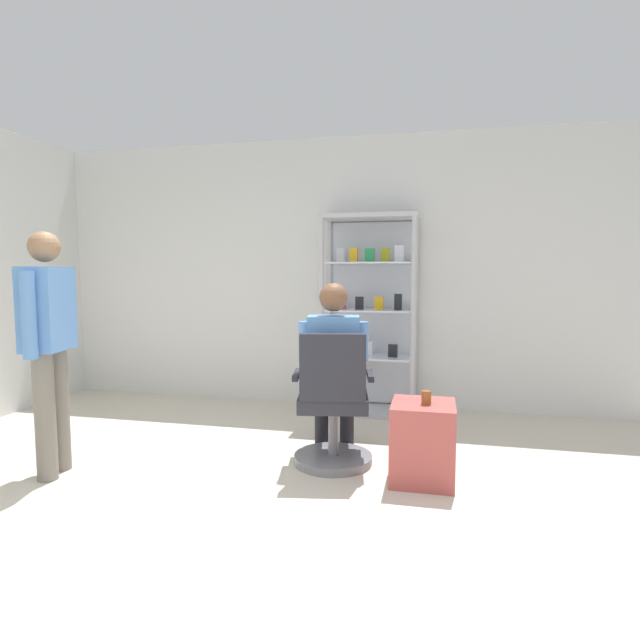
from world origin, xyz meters
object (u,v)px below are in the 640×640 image
Objects in this scene: tea_glass at (426,398)px; seated_shopkeeper at (334,362)px; office_chair at (333,411)px; storage_crate at (423,442)px; display_cabinet_main at (370,313)px; standing_customer at (49,338)px.

seated_shopkeeper is at bearing 155.31° from tea_glass.
office_chair is 0.65m from storage_crate.
seated_shopkeeper is 2.49× the size of storage_crate.
display_cabinet_main is 21.62× the size of tea_glass.
standing_customer is at bearing -169.66° from storage_crate.
office_chair reaches higher than storage_crate.
tea_glass is 2.51m from standing_customer.
display_cabinet_main reaches higher than office_chair.
seated_shopkeeper is at bearing 22.10° from standing_customer.
seated_shopkeeper reaches higher than office_chair.
standing_customer reaches higher than storage_crate.
display_cabinet_main reaches higher than tea_glass.
standing_customer reaches higher than tea_glass.
seated_shopkeeper reaches higher than tea_glass.
standing_customer is (-1.87, -2.07, -0.03)m from display_cabinet_main.
display_cabinet_main is at bearing 86.14° from seated_shopkeeper.
office_chair is (-0.06, -1.51, -0.57)m from display_cabinet_main.
display_cabinet_main is at bearing 87.63° from office_chair.
tea_glass is at bearing -24.69° from seated_shopkeeper.
storage_crate is (0.62, -0.12, -0.14)m from office_chair.
office_chair is 0.68m from tea_glass.
storage_crate is at bearing -71.01° from display_cabinet_main.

